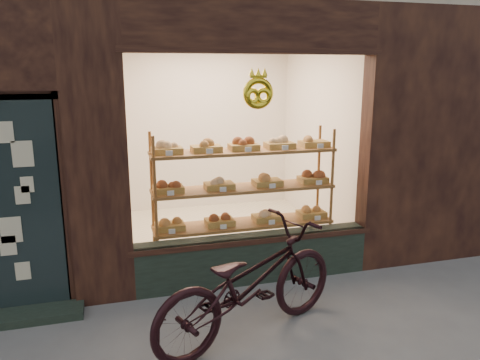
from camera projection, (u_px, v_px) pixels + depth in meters
name	position (u px, v px, depth m)	size (l,w,h in m)	color
display_shelf	(244.00, 198.00, 5.64)	(2.20, 0.45, 1.70)	brown
bicycle	(249.00, 283.00, 4.19)	(0.70, 2.00, 1.05)	black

